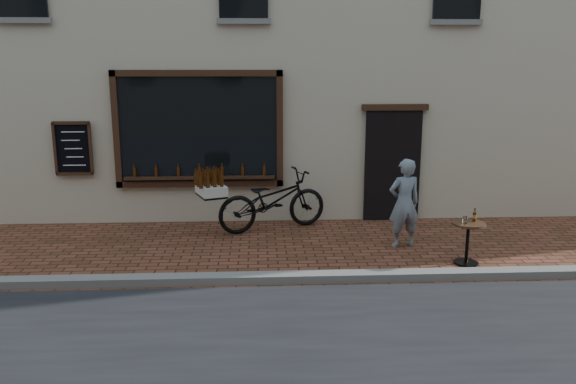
{
  "coord_description": "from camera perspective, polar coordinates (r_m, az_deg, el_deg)",
  "views": [
    {
      "loc": [
        -0.75,
        -7.4,
        3.03
      ],
      "look_at": [
        -0.3,
        1.2,
        1.1
      ],
      "focal_mm": 35.0,
      "sensor_mm": 36.0,
      "label": 1
    }
  ],
  "objects": [
    {
      "name": "pedestrian",
      "position": [
        9.72,
        11.72,
        -1.12
      ],
      "size": [
        0.62,
        0.46,
        1.53
      ],
      "primitive_type": "imported",
      "rotation": [
        0.0,
        0.0,
        3.33
      ],
      "color": "slate",
      "rests_on": "ground"
    },
    {
      "name": "bistro_table",
      "position": [
        9.2,
        17.82,
        -4.12
      ],
      "size": [
        0.52,
        0.52,
        0.89
      ],
      "color": "black",
      "rests_on": "ground"
    },
    {
      "name": "cargo_bicycle",
      "position": [
        10.56,
        -1.81,
        -0.81
      ],
      "size": [
        2.56,
        1.55,
        1.21
      ],
      "rotation": [
        0.0,
        0.0,
        1.95
      ],
      "color": "black",
      "rests_on": "ground"
    },
    {
      "name": "kerb",
      "position": [
        8.2,
        2.47,
        -8.63
      ],
      "size": [
        90.0,
        0.25,
        0.12
      ],
      "primitive_type": "cube",
      "color": "slate",
      "rests_on": "ground"
    },
    {
      "name": "ground",
      "position": [
        8.04,
        2.6,
        -9.54
      ],
      "size": [
        90.0,
        90.0,
        0.0
      ],
      "primitive_type": "plane",
      "color": "#4E2B19",
      "rests_on": "ground"
    }
  ]
}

